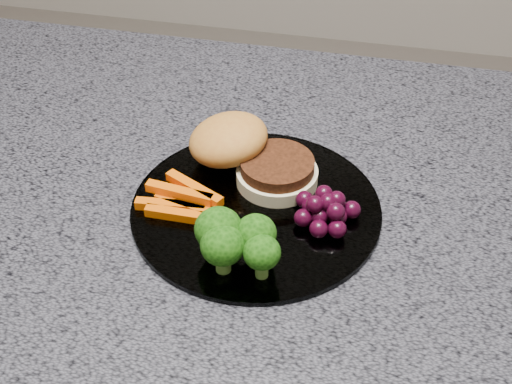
% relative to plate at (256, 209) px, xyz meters
% --- Properties ---
extents(countertop, '(1.20, 0.60, 0.04)m').
position_rel_plate_xyz_m(countertop, '(-0.10, 0.04, -0.02)').
color(countertop, '#4F4E58').
rests_on(countertop, island_cabinet).
extents(plate, '(0.26, 0.26, 0.01)m').
position_rel_plate_xyz_m(plate, '(0.00, 0.00, 0.00)').
color(plate, white).
rests_on(plate, countertop).
extents(burger, '(0.16, 0.12, 0.05)m').
position_rel_plate_xyz_m(burger, '(-0.02, 0.06, 0.02)').
color(burger, beige).
rests_on(burger, plate).
extents(carrot_sticks, '(0.09, 0.06, 0.02)m').
position_rel_plate_xyz_m(carrot_sticks, '(-0.07, -0.02, 0.01)').
color(carrot_sticks, '#E05703').
rests_on(carrot_sticks, plate).
extents(broccoli, '(0.09, 0.06, 0.05)m').
position_rel_plate_xyz_m(broccoli, '(-0.00, -0.08, 0.03)').
color(broccoli, '#55822F').
rests_on(broccoli, plate).
extents(grape_bunch, '(0.07, 0.06, 0.03)m').
position_rel_plate_xyz_m(grape_bunch, '(0.07, -0.01, 0.02)').
color(grape_bunch, black).
rests_on(grape_bunch, plate).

